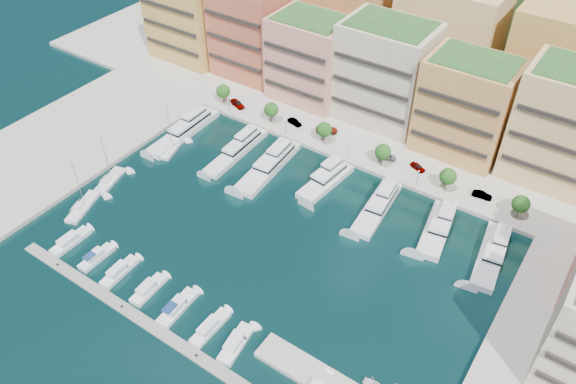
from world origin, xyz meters
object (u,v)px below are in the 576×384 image
cruiser_3 (148,290)px  sailboat_1 (110,181)px  tree_1 (271,110)px  tree_2 (324,130)px  lamppost_1 (285,124)px  yacht_6 (492,252)px  lamppost_4 (497,206)px  car_0 (238,104)px  cruiser_0 (70,241)px  car_1 (295,122)px  tree_4 (448,176)px  lamppost_3 (418,175)px  yacht_2 (271,163)px  tree_0 (223,91)px  yacht_4 (378,205)px  lamppost_0 (229,102)px  car_5 (482,195)px  cruiser_2 (119,272)px  tree_5 (521,204)px  sailboat_0 (83,207)px  lamppost_2 (348,148)px  cruiser_6 (236,344)px  car_2 (327,130)px  cruiser_5 (210,328)px  yacht_5 (438,226)px  car_3 (386,156)px  tree_3 (383,152)px  yacht_1 (238,149)px  cruiser_1 (96,257)px  yacht_0 (186,129)px  yacht_3 (327,179)px  cruiser_4 (177,308)px  car_4 (418,167)px

cruiser_3 → sailboat_1: 35.40m
tree_1 → tree_2: size_ratio=1.00×
lamppost_1 → yacht_6: bearing=-10.6°
lamppost_4 → car_0: lamppost_4 is taller
cruiser_0 → car_1: (14.42, 60.49, 1.14)m
tree_4 → lamppost_3: bearing=-159.0°
yacht_2 → car_1: bearing=105.2°
tree_0 → yacht_2: tree_0 is taller
tree_4 → yacht_4: bearing=-126.4°
lamppost_0 → car_5: lamppost_0 is taller
cruiser_0 → cruiser_2: (14.36, 0.00, 0.00)m
tree_5 → sailboat_0: (-79.10, -49.64, -4.44)m
lamppost_2 → cruiser_6: (10.18, -55.79, -3.28)m
car_2 → cruiser_5: bearing=168.0°
lamppost_4 → yacht_5: bearing=-130.4°
tree_4 → car_3: size_ratio=1.15×
tree_3 → lamppost_0: bearing=-177.0°
lamppost_3 → cruiser_0: size_ratio=0.48×
lamppost_4 → cruiser_2: size_ratio=0.48×
cruiser_3 → cruiser_0: bearing=-180.0°
tree_5 → yacht_1: size_ratio=0.26×
yacht_6 → cruiser_2: size_ratio=2.19×
lamppost_2 → yacht_6: yacht_6 is taller
cruiser_2 → lamppost_4: bearing=45.7°
yacht_5 → cruiser_3: size_ratio=2.18×
cruiser_1 → yacht_0: bearing=109.2°
lamppost_2 → car_1: 19.08m
tree_0 → sailboat_1: sailboat_1 is taller
tree_5 → yacht_4: (-25.82, -13.33, -3.65)m
tree_3 → yacht_3: 14.66m
tree_2 → yacht_4: 26.13m
tree_2 → lamppost_3: tree_2 is taller
cruiser_2 → cruiser_4: cruiser_4 is taller
yacht_3 → sailboat_1: bearing=-145.8°
yacht_5 → car_5: (4.12, 14.17, 0.50)m
cruiser_4 → sailboat_1: sailboat_1 is taller
lamppost_3 → car_4: bearing=111.6°
yacht_5 → car_1: size_ratio=4.17×
tree_0 → lamppost_4: tree_0 is taller
tree_5 → cruiser_5: tree_5 is taller
tree_4 → car_3: bearing=170.2°
cruiser_4 → tree_3: bearing=79.0°
yacht_0 → lamppost_4: bearing=9.7°
tree_0 → yacht_4: 55.92m
cruiser_6 → car_3: car_3 is taller
yacht_3 → lamppost_3: bearing=28.6°
yacht_0 → yacht_5: size_ratio=1.35×
tree_0 → yacht_5: tree_0 is taller
lamppost_4 → cruiser_2: lamppost_4 is taller
tree_1 → cruiser_0: tree_1 is taller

